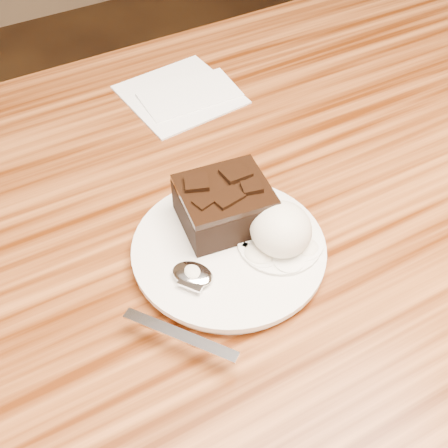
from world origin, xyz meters
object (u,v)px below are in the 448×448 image
spoon (193,275)px  napkin (180,94)px  dining_table (233,396)px  brownie (224,207)px  plate (229,252)px  ice_cream_scoop (281,229)px

spoon → napkin: 0.32m
dining_table → spoon: 0.40m
brownie → spoon: bearing=-141.0°
plate → ice_cream_scoop: ice_cream_scoop is taller
ice_cream_scoop → napkin: size_ratio=0.47×
plate → napkin: 0.29m
plate → dining_table: bearing=45.9°
dining_table → spoon: size_ratio=7.29×
plate → brownie: bearing=68.1°
ice_cream_scoop → napkin: ice_cream_scoop is taller
plate → ice_cream_scoop: (0.05, -0.02, 0.03)m
dining_table → ice_cream_scoop: ice_cream_scoop is taller
napkin → ice_cream_scoop: bearing=-96.5°
ice_cream_scoop → plate: bearing=155.8°
plate → brownie: size_ratio=2.22×
napkin → dining_table: bearing=-102.6°
plate → brownie: (0.01, 0.03, 0.03)m
dining_table → spoon: (-0.07, -0.04, 0.40)m
spoon → dining_table: bearing=-6.0°
dining_table → brownie: 0.41m
brownie → napkin: bearing=74.6°
spoon → brownie: bearing=2.9°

